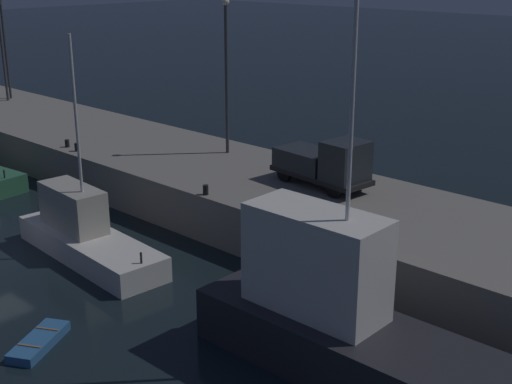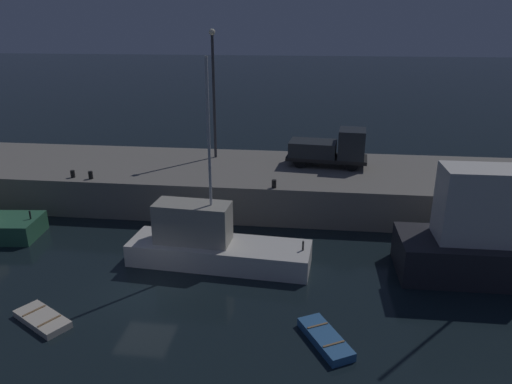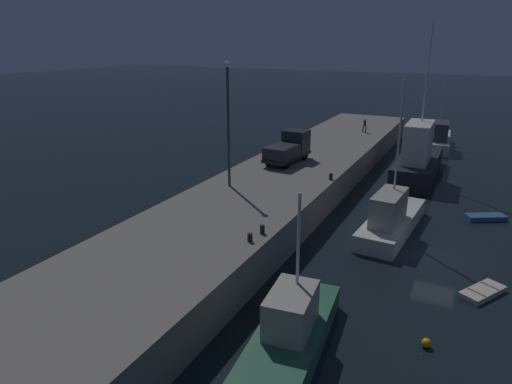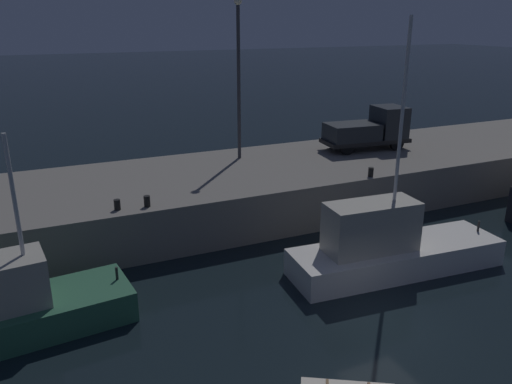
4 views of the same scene
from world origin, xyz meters
TOP-DOWN VIEW (x-y plane):
  - ground_plane at (0.00, 0.00)m, footprint 320.00×320.00m
  - pier_quay at (0.00, 12.86)m, footprint 76.38×9.04m
  - fishing_boat_orange at (2.60, 3.44)m, footprint 9.59×3.32m
  - rowboat_white_mid at (-3.43, -2.60)m, footprint 2.92×2.37m
  - dinghy_red_small at (8.41, -2.55)m, footprint 2.28×3.00m
  - lamp_post_central at (0.54, 15.08)m, footprint 0.44×0.44m
  - utility_truck at (8.95, 13.75)m, footprint 5.67×2.63m
  - bollard_west at (5.42, 8.72)m, footprint 0.28×0.28m
  - bollard_central at (-7.67, 9.19)m, footprint 0.28×0.28m
  - bollard_east at (-6.39, 9.05)m, footprint 0.28×0.28m

SIDE VIEW (x-z plane):
  - ground_plane at x=0.00m, z-range 0.00..0.00m
  - rowboat_white_mid at x=-3.43m, z-range -0.02..0.32m
  - dinghy_red_small at x=8.41m, z-range -0.02..0.38m
  - fishing_boat_orange at x=2.60m, z-range -4.14..6.37m
  - pier_quay at x=0.00m, z-range 0.00..2.45m
  - bollard_central at x=-7.67m, z-range 2.45..2.92m
  - bollard_west at x=5.42m, z-range 2.45..2.95m
  - bollard_east at x=-6.39m, z-range 2.45..2.95m
  - utility_truck at x=8.95m, z-range 2.38..5.03m
  - lamp_post_central at x=0.54m, z-range 3.14..12.18m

